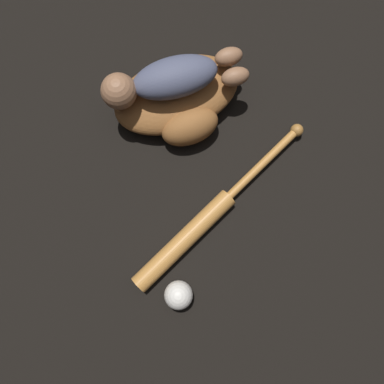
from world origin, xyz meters
name	(u,v)px	position (x,y,z in m)	size (l,w,h in m)	color
ground_plane	(200,108)	(0.00, 0.00, 0.00)	(6.00, 6.00, 0.00)	black
baseball_glove	(179,100)	(0.05, -0.03, 0.05)	(0.39, 0.30, 0.10)	#935B2D
baby_figure	(168,79)	(0.06, -0.05, 0.14)	(0.38, 0.18, 0.09)	#4C516B
baseball_bat	(201,224)	(0.17, 0.29, 0.02)	(0.61, 0.18, 0.05)	#C6843D
baseball	(179,295)	(0.31, 0.42, 0.04)	(0.07, 0.07, 0.07)	white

